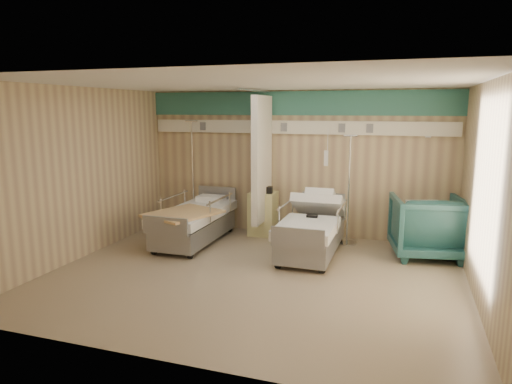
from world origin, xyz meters
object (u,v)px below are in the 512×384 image
bedside_cabinet (263,213)px  iv_stand_right (347,222)px  bed_right (312,236)px  visitor_armchair (427,226)px  bed_left (195,226)px  iv_stand_left (194,206)px

bedside_cabinet → iv_stand_right: bearing=-3.7°
bed_right → visitor_armchair: (1.85, 0.47, 0.20)m
bed_right → visitor_armchair: 1.92m
bedside_cabinet → bed_right: bearing=-38.0°
bed_left → iv_stand_left: (-0.50, 0.98, 0.14)m
bed_left → bedside_cabinet: bearing=40.6°
visitor_armchair → iv_stand_right: (-1.35, 0.32, -0.11)m
bed_left → bed_right: bearing=0.0°
bed_right → iv_stand_left: iv_stand_left is taller
bed_right → bedside_cabinet: bedside_cabinet is taller
bedside_cabinet → visitor_armchair: bearing=-8.1°
bed_left → iv_stand_right: iv_stand_right is taller
bed_left → iv_stand_right: bearing=16.4°
visitor_armchair → iv_stand_left: 4.57m
bedside_cabinet → iv_stand_right: 1.65m
iv_stand_left → visitor_armchair: bearing=-6.4°
bedside_cabinet → iv_stand_right: (1.65, -0.11, -0.02)m
bed_right → iv_stand_left: size_ratio=0.97×
bed_right → visitor_armchair: visitor_armchair is taller
bed_left → bedside_cabinet: (1.05, 0.90, 0.11)m
bedside_cabinet → iv_stand_left: bearing=177.0°
bed_left → bedside_cabinet: bedside_cabinet is taller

